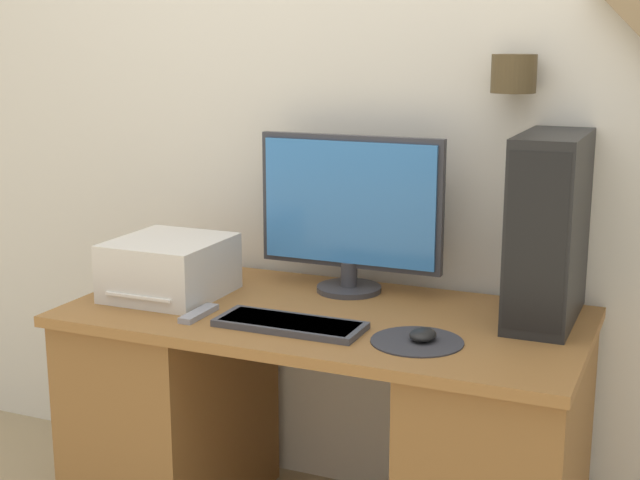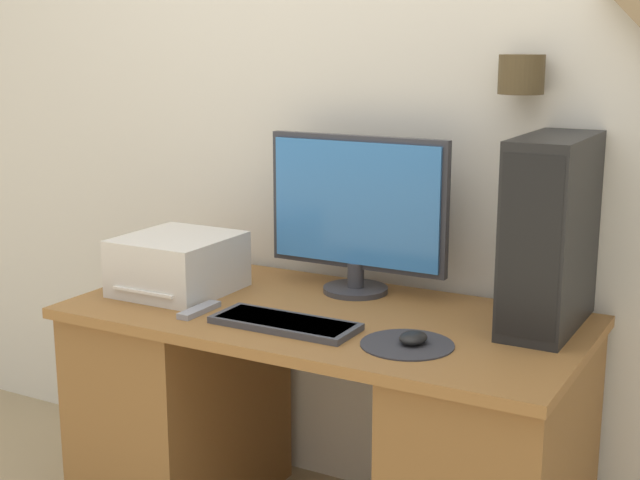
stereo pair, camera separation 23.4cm
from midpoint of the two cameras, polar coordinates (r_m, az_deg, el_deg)
name	(u,v)px [view 1 (the left image)]	position (r m, az deg, el deg)	size (l,w,h in m)	color
wall_back	(380,73)	(2.73, 1.41, 10.62)	(6.40, 0.17, 2.70)	silver
desk	(325,427)	(2.60, -2.34, -11.95)	(1.43, 0.70, 0.72)	brown
monitor	(350,209)	(2.61, -0.63, 1.97)	(0.56, 0.19, 0.47)	#333338
keyboard	(290,324)	(2.34, -4.80, -5.41)	(0.39, 0.15, 0.02)	#3D3D42
mousepad	(417,341)	(2.23, 3.24, -6.55)	(0.23, 0.23, 0.00)	#2D2D33
mouse	(423,335)	(2.23, 3.62, -6.11)	(0.07, 0.09, 0.03)	black
computer_tower	(549,228)	(2.39, 11.75, 0.70)	(0.17, 0.40, 0.50)	black
printer	(170,268)	(2.67, -12.10, -1.77)	(0.30, 0.33, 0.17)	beige
remote_control	(199,314)	(2.47, -10.48, -4.70)	(0.04, 0.16, 0.02)	gray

